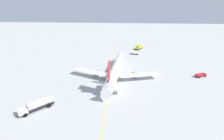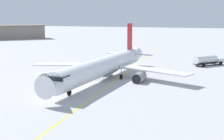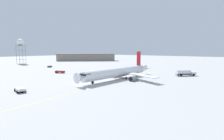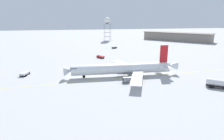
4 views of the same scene
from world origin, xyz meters
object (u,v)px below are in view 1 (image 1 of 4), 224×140
(fuel_tanker_truck, at_px, (38,105))
(airliner_main, at_px, (116,70))
(fire_tender_truck, at_px, (139,47))
(ops_pickup_truck, at_px, (201,75))
(safety_cone_mid, at_px, (16,68))
(safety_cone_near, at_px, (23,68))
(pushback_tug_truck, at_px, (135,53))

(fuel_tanker_truck, bearing_deg, airliner_main, -175.92)
(airliner_main, xyz_separation_m, fire_tender_truck, (12.22, 53.37, -1.29))
(fuel_tanker_truck, distance_m, ops_pickup_truck, 64.74)
(fire_tender_truck, height_order, safety_cone_mid, fire_tender_truck)
(fire_tender_truck, height_order, safety_cone_near, fire_tender_truck)
(safety_cone_near, xyz_separation_m, safety_cone_mid, (-3.57, 0.26, 0.00))
(ops_pickup_truck, relative_size, pushback_tug_truck, 1.04)
(fuel_tanker_truck, relative_size, ops_pickup_truck, 1.69)
(airliner_main, bearing_deg, fuel_tanker_truck, 146.46)
(ops_pickup_truck, distance_m, safety_cone_near, 82.93)
(safety_cone_mid, bearing_deg, airliner_main, -4.74)
(airliner_main, xyz_separation_m, safety_cone_mid, (-49.86, 4.13, -2.54))
(pushback_tug_truck, xyz_separation_m, safety_cone_mid, (-58.72, -33.99, -0.53))
(fuel_tanker_truck, xyz_separation_m, ops_pickup_truck, (56.78, 31.10, -0.78))
(fire_tender_truck, distance_m, ops_pickup_truck, 55.58)
(fire_tender_truck, distance_m, safety_cone_near, 76.65)
(ops_pickup_truck, bearing_deg, safety_cone_near, 149.30)
(fuel_tanker_truck, height_order, fire_tender_truck, fuel_tanker_truck)
(airliner_main, height_order, safety_cone_near, airliner_main)
(safety_cone_mid, bearing_deg, fuel_tanker_truck, -46.91)
(airliner_main, height_order, pushback_tug_truck, airliner_main)
(pushback_tug_truck, bearing_deg, ops_pickup_truck, -38.72)
(airliner_main, distance_m, safety_cone_near, 46.52)
(fuel_tanker_truck, xyz_separation_m, pushback_tug_truck, (29.00, 65.76, -0.78))
(airliner_main, distance_m, safety_cone_mid, 50.09)
(safety_cone_near, bearing_deg, ops_pickup_truck, -0.29)
(safety_cone_near, bearing_deg, safety_cone_mid, 175.90)
(safety_cone_near, bearing_deg, airliner_main, -4.79)
(safety_cone_near, bearing_deg, pushback_tug_truck, 31.84)
(ops_pickup_truck, height_order, pushback_tug_truck, ops_pickup_truck)
(fuel_tanker_truck, relative_size, pushback_tug_truck, 1.75)
(pushback_tug_truck, height_order, safety_cone_mid, pushback_tug_truck)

